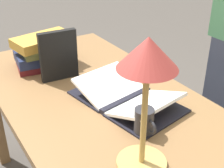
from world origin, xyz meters
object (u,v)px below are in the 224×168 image
at_px(book_stack_tall, 45,52).
at_px(coffee_mug, 144,122).
at_px(open_book, 126,97).
at_px(book_standing_upright, 59,56).
at_px(reading_lamp, 147,73).

distance_m(book_stack_tall, coffee_mug, 0.73).
bearing_deg(coffee_mug, book_stack_tall, 6.33).
height_order(book_stack_tall, coffee_mug, book_stack_tall).
relative_size(open_book, book_standing_upright, 2.10).
xyz_separation_m(open_book, book_standing_upright, (0.34, 0.14, 0.09)).
relative_size(open_book, book_stack_tall, 1.58).
bearing_deg(coffee_mug, book_standing_upright, 7.83).
height_order(open_book, reading_lamp, reading_lamp).
bearing_deg(book_stack_tall, book_standing_upright, -178.51).
distance_m(book_stack_tall, book_standing_upright, 0.18).
bearing_deg(reading_lamp, book_stack_tall, -1.64).
bearing_deg(coffee_mug, reading_lamp, 140.09).
height_order(book_standing_upright, coffee_mug, book_standing_upright).
relative_size(book_stack_tall, book_standing_upright, 1.33).
bearing_deg(book_standing_upright, book_stack_tall, 6.69).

